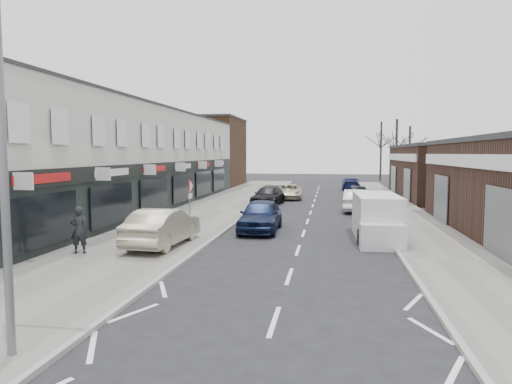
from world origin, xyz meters
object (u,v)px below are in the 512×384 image
at_px(street_lamp, 10,116).
at_px(parked_car_left_b, 268,196).
at_px(warning_sign, 190,191).
at_px(parked_car_right_b, 358,193).
at_px(sedan_on_pavement, 163,227).
at_px(parked_car_right_a, 356,200).
at_px(parked_car_left_c, 289,192).
at_px(parked_car_left_a, 260,215).
at_px(parked_car_right_c, 351,184).
at_px(white_van, 377,218).
at_px(pedestrian, 79,230).

bearing_deg(street_lamp, parked_car_left_b, 87.60).
height_order(warning_sign, parked_car_right_b, warning_sign).
distance_m(sedan_on_pavement, parked_car_right_a, 16.19).
height_order(parked_car_right_a, parked_car_right_b, parked_car_right_a).
relative_size(parked_car_left_b, parked_car_left_c, 1.05).
bearing_deg(parked_car_left_c, warning_sign, -102.61).
relative_size(parked_car_right_a, parked_car_right_b, 1.05).
height_order(warning_sign, parked_car_left_a, warning_sign).
height_order(parked_car_right_b, parked_car_right_c, parked_car_right_b).
relative_size(warning_sign, sedan_on_pavement, 0.57).
height_order(street_lamp, warning_sign, street_lamp).
bearing_deg(parked_car_right_c, warning_sign, 75.72).
xyz_separation_m(street_lamp, parked_car_right_a, (7.56, 24.01, -3.87)).
bearing_deg(parked_car_left_c, white_van, -76.43).
bearing_deg(pedestrian, parked_car_left_c, -117.24).
distance_m(white_van, sedan_on_pavement, 9.63).
bearing_deg(white_van, street_lamp, -121.78).
relative_size(street_lamp, parked_car_left_c, 1.75).
xyz_separation_m(parked_car_left_a, parked_car_left_c, (0.00, 16.67, -0.17)).
bearing_deg(street_lamp, pedestrian, 113.61).
bearing_deg(parked_car_left_c, parked_car_right_c, 58.73).
bearing_deg(parked_car_left_a, parked_car_right_a, 59.29).
xyz_separation_m(white_van, sedan_on_pavement, (-8.97, -3.51, -0.07)).
bearing_deg(pedestrian, white_van, -167.72).
xyz_separation_m(sedan_on_pavement, parked_car_right_c, (9.07, 32.41, -0.23)).
relative_size(street_lamp, parked_car_left_b, 1.67).
xyz_separation_m(street_lamp, sedan_on_pavement, (-1.04, 10.29, -3.72)).
bearing_deg(warning_sign, parked_car_right_a, 53.82).
bearing_deg(pedestrian, sedan_on_pavement, -156.24).
bearing_deg(sedan_on_pavement, parked_car_left_c, -96.02).
bearing_deg(warning_sign, parked_car_right_b, 63.07).
xyz_separation_m(warning_sign, sedan_on_pavement, (-0.41, -2.51, -1.30)).
bearing_deg(parked_car_right_b, parked_car_left_b, 24.87).
relative_size(warning_sign, white_van, 0.51).
relative_size(white_van, sedan_on_pavement, 1.13).
height_order(parked_car_left_a, parked_car_right_a, parked_car_left_a).
height_order(sedan_on_pavement, parked_car_right_a, sedan_on_pavement).
bearing_deg(parked_car_left_b, white_van, -56.90).
relative_size(white_van, pedestrian, 2.94).
bearing_deg(street_lamp, warning_sign, 92.84).
bearing_deg(sedan_on_pavement, pedestrian, 39.58).
bearing_deg(parked_car_left_c, parked_car_right_a, -59.73).
bearing_deg(sedan_on_pavement, parked_car_left_a, -122.16).
xyz_separation_m(warning_sign, parked_car_right_c, (8.66, 29.91, -1.53)).
bearing_deg(sedan_on_pavement, parked_car_right_b, -111.98).
height_order(pedestrian, parked_car_right_a, pedestrian).
distance_m(street_lamp, warning_sign, 13.04).
height_order(parked_car_left_a, parked_car_left_c, parked_car_left_a).
xyz_separation_m(parked_car_left_a, parked_car_right_a, (5.24, 8.91, -0.06)).
distance_m(white_van, parked_car_left_a, 5.75).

